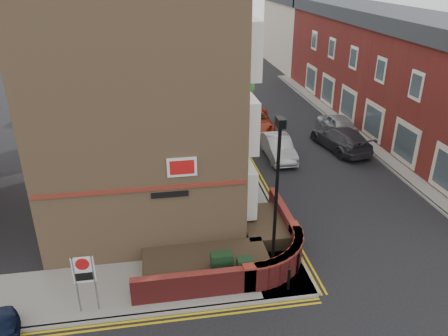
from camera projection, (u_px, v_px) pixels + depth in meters
ground at (236, 306)px, 15.28m from camera, size 120.00×120.00×0.00m
pavement_corner at (135, 287)px, 16.07m from camera, size 13.00×3.00×0.12m
pavement_main at (220, 138)px, 29.85m from camera, size 2.00×32.00×0.12m
pavement_far at (392, 144)px, 28.82m from camera, size 4.00×40.00×0.12m
kerb_side at (135, 317)px, 14.73m from camera, size 13.00×0.15×0.12m
kerb_main_near at (235, 137)px, 30.00m from camera, size 0.15×32.00×0.12m
kerb_main_far at (363, 146)px, 28.52m from camera, size 0.15×40.00×0.12m
yellow_lines_side at (135, 323)px, 14.53m from camera, size 13.00×0.28×0.01m
yellow_lines_main at (238, 138)px, 30.06m from camera, size 0.28×32.00×0.01m
corner_building at (141, 79)px, 19.36m from camera, size 8.95×10.40×13.60m
garden_wall at (224, 262)px, 17.51m from camera, size 6.80×6.00×1.20m
lamppost at (276, 202)px, 15.17m from camera, size 0.25×0.50×6.30m
utility_cabinet_large at (222, 267)px, 16.09m from camera, size 0.80×0.45×1.20m
utility_cabinet_small at (245, 271)px, 15.96m from camera, size 0.55×0.40×1.10m
bollard_near at (289, 279)px, 15.69m from camera, size 0.11×0.11×0.90m
bollard_far at (298, 264)px, 16.50m from camera, size 0.11×0.11×0.90m
zone_sign at (84, 274)px, 14.27m from camera, size 0.72×0.07×2.20m
far_terrace at (392, 70)px, 30.93m from camera, size 5.40×30.40×8.00m
far_terrace_cream at (298, 30)px, 49.69m from camera, size 5.40×12.40×8.00m
tree_near at (225, 77)px, 26.13m from camera, size 3.64×3.65×6.70m
tree_mid at (208, 47)px, 33.07m from camera, size 4.03×4.03×7.42m
tree_far at (196, 35)px, 40.34m from camera, size 3.81×3.81×7.00m
traffic_light_assembly at (208, 70)px, 36.79m from camera, size 0.20×0.16×4.20m
silver_car_near at (278, 147)px, 26.72m from camera, size 1.50×4.16×1.36m
red_car_main at (254, 121)px, 31.05m from camera, size 2.93×5.42×1.44m
grey_car_far at (340, 138)px, 27.95m from camera, size 2.85×5.33×1.47m
silver_car_far at (337, 124)px, 30.51m from camera, size 1.74×4.26×1.45m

